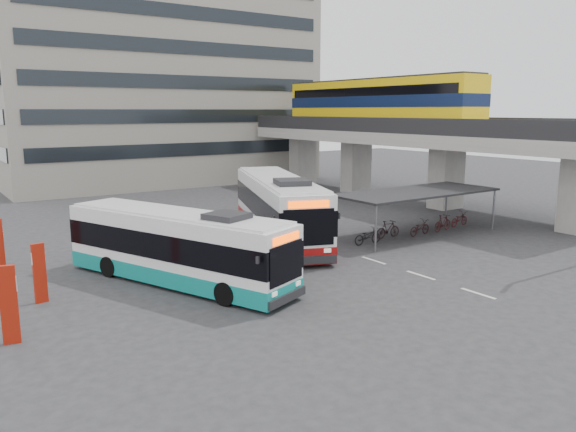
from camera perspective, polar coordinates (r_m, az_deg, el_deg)
ground at (r=25.80m, az=4.61°, el=-5.35°), size 120.00×120.00×0.00m
viaduct at (r=46.56m, az=10.35°, el=9.43°), size 8.00×32.00×9.68m
bike_shelter at (r=33.30m, az=12.84°, el=0.75°), size 10.00×4.00×2.54m
office_block at (r=59.58m, az=-13.36°, el=15.60°), size 30.00×15.00×25.00m
road_markings at (r=25.36m, az=13.34°, el=-5.88°), size 0.15×7.60×0.01m
bus_main at (r=31.19m, az=-0.95°, el=0.76°), size 7.09×12.80×3.74m
bus_teal at (r=23.76m, az=-11.17°, el=-3.17°), size 6.28×11.07×3.24m
pedestrian at (r=24.79m, az=-10.31°, el=-4.20°), size 0.50×0.66×1.64m
sign_totem_south at (r=19.37m, az=-26.49°, el=-7.96°), size 0.53×0.28×2.50m
sign_totem_mid at (r=22.94m, az=-23.93°, el=-5.24°), size 0.49×0.21×2.28m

